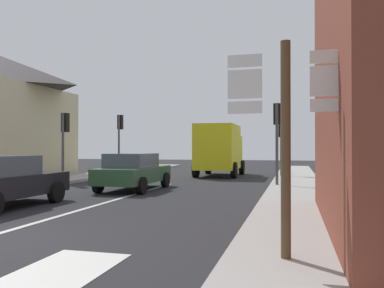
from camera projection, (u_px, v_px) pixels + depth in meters
ground_plane at (155, 188)px, 16.63m from camera, size 80.00×80.00×0.00m
sidewalk_right at (297, 196)px, 13.27m from camera, size 2.21×44.00×0.14m
sidewalk_left at (5, 188)px, 16.12m from camera, size 2.21×44.00×0.14m
lane_centre_stripe at (113, 200)px, 12.75m from camera, size 0.16×12.00×0.01m
lane_turn_arrow at (58, 273)px, 5.34m from camera, size 1.20×2.20×0.01m
sedan_far at (133, 171)px, 15.97m from camera, size 1.99×4.21×1.47m
delivery_truck at (219, 149)px, 23.93m from camera, size 2.48×5.00×3.05m
route_sign_post at (286, 132)px, 5.62m from camera, size 1.66×0.14×3.20m
traffic_light_far_right at (281, 136)px, 22.52m from camera, size 0.30×0.49×3.21m
traffic_light_far_left at (120, 131)px, 24.83m from camera, size 0.30×0.49×3.76m
traffic_light_near_right at (277, 125)px, 16.97m from camera, size 0.30×0.49×3.59m
traffic_light_near_left at (65, 131)px, 18.85m from camera, size 0.30×0.49×3.35m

